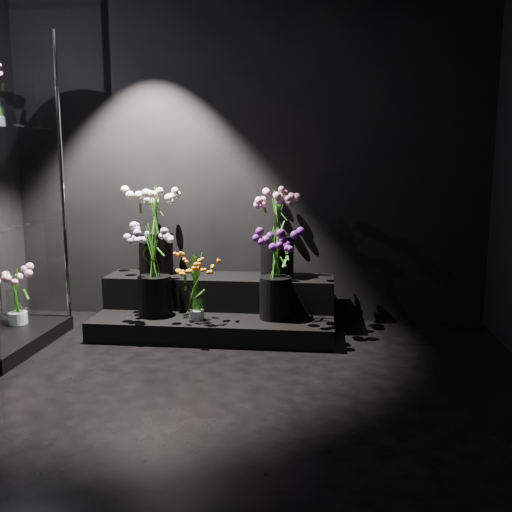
# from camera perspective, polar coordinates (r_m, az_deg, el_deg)

# --- Properties ---
(floor) EXTENTS (4.00, 4.00, 0.00)m
(floor) POSITION_cam_1_polar(r_m,az_deg,el_deg) (3.16, -5.95, -15.76)
(floor) COLOR black
(floor) RESTS_ON ground
(wall_back) EXTENTS (4.00, 0.00, 4.00)m
(wall_back) POSITION_cam_1_polar(r_m,az_deg,el_deg) (4.83, -1.09, 10.14)
(wall_back) COLOR black
(wall_back) RESTS_ON floor
(display_riser) EXTENTS (1.86, 0.83, 0.41)m
(display_riser) POSITION_cam_1_polar(r_m,az_deg,el_deg) (4.64, -3.85, -5.19)
(display_riser) COLOR black
(display_riser) RESTS_ON floor
(bouquet_orange_bells) EXTENTS (0.36, 0.36, 0.51)m
(bouquet_orange_bells) POSITION_cam_1_polar(r_m,az_deg,el_deg) (4.31, -6.00, -2.93)
(bouquet_orange_bells) COLOR white
(bouquet_orange_bells) RESTS_ON display_riser
(bouquet_lilac) EXTENTS (0.49, 0.49, 0.72)m
(bouquet_lilac) POSITION_cam_1_polar(r_m,az_deg,el_deg) (4.46, -10.20, -0.75)
(bouquet_lilac) COLOR black
(bouquet_lilac) RESTS_ON display_riser
(bouquet_purple) EXTENTS (0.40, 0.40, 0.67)m
(bouquet_purple) POSITION_cam_1_polar(r_m,az_deg,el_deg) (4.31, 2.00, -1.45)
(bouquet_purple) COLOR black
(bouquet_purple) RESTS_ON display_riser
(bouquet_cream_roses) EXTENTS (0.50, 0.50, 0.72)m
(bouquet_cream_roses) POSITION_cam_1_polar(r_m,az_deg,el_deg) (4.78, -10.05, 3.14)
(bouquet_cream_roses) COLOR black
(bouquet_cream_roses) RESTS_ON display_riser
(bouquet_pink_roses) EXTENTS (0.45, 0.45, 0.70)m
(bouquet_pink_roses) POSITION_cam_1_polar(r_m,az_deg,el_deg) (4.59, 2.14, 2.75)
(bouquet_pink_roses) COLOR black
(bouquet_pink_roses) RESTS_ON display_riser
(bouquet_case_base_pink) EXTENTS (0.36, 0.36, 0.47)m
(bouquet_case_base_pink) POSITION_cam_1_polar(r_m,az_deg,el_deg) (4.71, -22.87, -3.32)
(bouquet_case_base_pink) COLOR white
(bouquet_case_base_pink) RESTS_ON display_case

